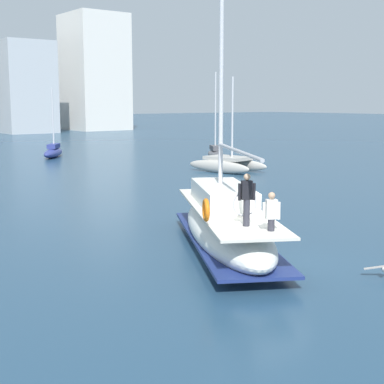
{
  "coord_description": "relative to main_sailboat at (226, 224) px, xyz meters",
  "views": [
    {
      "loc": [
        -12.59,
        -12.83,
        5.13
      ],
      "look_at": [
        0.09,
        3.94,
        1.8
      ],
      "focal_mm": 53.45,
      "sensor_mm": 36.0,
      "label": 1
    }
  ],
  "objects": [
    {
      "name": "moored_cutter_left",
      "position": [
        19.96,
        24.78,
        -0.35
      ],
      "size": [
        3.47,
        4.97,
        7.76
      ],
      "color": "#4C4C51",
      "rests_on": "ground"
    },
    {
      "name": "main_sailboat",
      "position": [
        0.0,
        0.0,
        0.0
      ],
      "size": [
        6.75,
        9.56,
        12.54
      ],
      "color": "white",
      "rests_on": "ground"
    },
    {
      "name": "moored_catamaran",
      "position": [
        9.02,
        35.37,
        -0.37
      ],
      "size": [
        4.08,
        4.84,
        6.39
      ],
      "color": "navy",
      "rests_on": "ground"
    },
    {
      "name": "seagull",
      "position": [
        1.55,
        -5.34,
        -0.62
      ],
      "size": [
        0.84,
        0.98,
        0.17
      ],
      "color": "silver",
      "rests_on": "ground"
    },
    {
      "name": "moored_sloop_far",
      "position": [
        14.84,
        17.21,
        -0.29
      ],
      "size": [
        3.68,
        6.0,
        6.93
      ],
      "color": "#B7B2A8",
      "rests_on": "ground"
    },
    {
      "name": "ground_plane",
      "position": [
        -0.13,
        -2.0,
        -0.91
      ],
      "size": [
        400.0,
        400.0,
        0.0
      ],
      "primitive_type": "plane",
      "color": "navy"
    }
  ]
}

